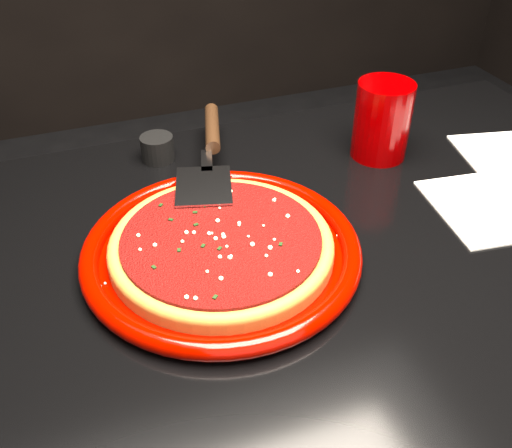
{
  "coord_description": "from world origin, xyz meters",
  "views": [
    {
      "loc": [
        -0.28,
        -0.54,
        1.25
      ],
      "look_at": [
        -0.06,
        0.06,
        0.77
      ],
      "focal_mm": 40.0,
      "sensor_mm": 36.0,
      "label": 1
    }
  ],
  "objects_px": {
    "plate": "(222,250)",
    "cup": "(382,120)",
    "table": "(301,413)",
    "ramekin": "(157,148)",
    "pizza_server": "(210,151)"
  },
  "relations": [
    {
      "from": "plate",
      "to": "cup",
      "type": "distance_m",
      "value": 0.38
    },
    {
      "from": "table",
      "to": "ramekin",
      "type": "bearing_deg",
      "value": 114.96
    },
    {
      "from": "table",
      "to": "cup",
      "type": "height_order",
      "value": "cup"
    },
    {
      "from": "table",
      "to": "cup",
      "type": "relative_size",
      "value": 9.18
    },
    {
      "from": "plate",
      "to": "table",
      "type": "bearing_deg",
      "value": -13.29
    },
    {
      "from": "plate",
      "to": "ramekin",
      "type": "distance_m",
      "value": 0.29
    },
    {
      "from": "cup",
      "to": "ramekin",
      "type": "height_order",
      "value": "cup"
    },
    {
      "from": "table",
      "to": "pizza_server",
      "type": "distance_m",
      "value": 0.49
    },
    {
      "from": "plate",
      "to": "cup",
      "type": "relative_size",
      "value": 2.86
    },
    {
      "from": "pizza_server",
      "to": "ramekin",
      "type": "bearing_deg",
      "value": 144.76
    },
    {
      "from": "ramekin",
      "to": "cup",
      "type": "bearing_deg",
      "value": -17.8
    },
    {
      "from": "plate",
      "to": "ramekin",
      "type": "xyz_separation_m",
      "value": [
        -0.02,
        0.29,
        0.01
      ]
    },
    {
      "from": "table",
      "to": "pizza_server",
      "type": "bearing_deg",
      "value": 108.63
    },
    {
      "from": "pizza_server",
      "to": "ramekin",
      "type": "xyz_separation_m",
      "value": [
        -0.07,
        0.08,
        -0.03
      ]
    },
    {
      "from": "plate",
      "to": "pizza_server",
      "type": "height_order",
      "value": "pizza_server"
    }
  ]
}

